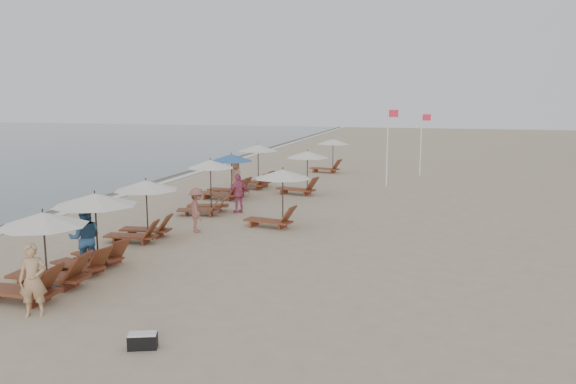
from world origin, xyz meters
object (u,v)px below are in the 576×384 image
(lounger_station_4, at_px, (226,178))
(flag_pole_near, at_px, (388,142))
(inland_station_0, at_px, (277,191))
(lounger_station_0, at_px, (36,257))
(beachgoer_mid_b, at_px, (197,210))
(beachgoer_far_a, at_px, (239,193))
(beachgoer_far_b, at_px, (235,177))
(lounger_station_2, at_px, (142,208))
(duffel_bag, at_px, (143,341))
(beachgoer_near, at_px, (33,280))
(lounger_station_3, at_px, (206,187))
(beachgoer_mid_a, at_px, (85,238))
(inland_station_2, at_px, (329,152))
(inland_station_1, at_px, (302,168))
(lounger_station_1, at_px, (91,226))
(lounger_station_5, at_px, (254,166))

(lounger_station_4, height_order, flag_pole_near, flag_pole_near)
(inland_station_0, bearing_deg, flag_pole_near, 74.25)
(lounger_station_0, bearing_deg, beachgoer_mid_b, 81.35)
(beachgoer_far_a, xyz_separation_m, beachgoer_far_b, (-1.90, 4.72, 0.04))
(lounger_station_0, bearing_deg, lounger_station_2, 92.47)
(duffel_bag, bearing_deg, beachgoer_near, 163.98)
(beachgoer_mid_b, xyz_separation_m, beachgoer_far_a, (0.29, 3.79, 0.02))
(lounger_station_4, bearing_deg, lounger_station_3, -81.50)
(lounger_station_2, xyz_separation_m, beachgoer_mid_b, (1.38, 1.58, -0.30))
(beachgoer_mid_a, distance_m, duffel_bag, 6.12)
(lounger_station_3, distance_m, inland_station_0, 4.01)
(lounger_station_2, bearing_deg, beachgoer_far_a, 72.75)
(duffel_bag, height_order, flag_pole_near, flag_pole_near)
(lounger_station_4, bearing_deg, inland_station_2, 74.11)
(inland_station_1, bearing_deg, duffel_bag, -86.20)
(lounger_station_1, distance_m, lounger_station_3, 8.40)
(lounger_station_3, distance_m, beachgoer_mid_a, 8.58)
(inland_station_0, bearing_deg, lounger_station_2, -140.95)
(beachgoer_far_a, bearing_deg, flag_pole_near, -166.27)
(duffel_bag, bearing_deg, inland_station_1, 93.80)
(lounger_station_3, height_order, beachgoer_far_b, lounger_station_3)
(lounger_station_2, xyz_separation_m, lounger_station_4, (-0.22, 8.81, -0.13))
(lounger_station_4, xyz_separation_m, beachgoer_far_a, (1.89, -3.44, -0.16))
(lounger_station_5, xyz_separation_m, inland_station_1, (3.05, -1.38, 0.15))
(beachgoer_far_b, bearing_deg, beachgoer_mid_b, -162.72)
(lounger_station_2, xyz_separation_m, beachgoer_far_b, (-0.23, 10.09, -0.24))
(lounger_station_3, distance_m, inland_station_2, 15.07)
(inland_station_2, bearing_deg, lounger_station_3, -99.67)
(inland_station_0, distance_m, flag_pole_near, 11.82)
(inland_station_2, xyz_separation_m, beachgoer_far_a, (-1.22, -14.38, -0.52))
(lounger_station_1, relative_size, lounger_station_3, 1.06)
(beachgoer_far_a, bearing_deg, lounger_station_1, 36.01)
(inland_station_0, xyz_separation_m, beachgoer_near, (-2.84, -10.34, -0.55))
(lounger_station_3, relative_size, duffel_bag, 3.75)
(beachgoer_near, height_order, flag_pole_near, flag_pole_near)
(lounger_station_1, relative_size, beachgoer_far_a, 1.51)
(lounger_station_5, distance_m, inland_station_1, 3.36)
(beachgoer_mid_b, relative_size, flag_pole_near, 0.37)
(lounger_station_0, xyz_separation_m, beachgoer_near, (0.91, -1.26, -0.14))
(lounger_station_5, xyz_separation_m, inland_station_2, (2.77, 7.52, 0.18))
(inland_station_1, distance_m, inland_station_2, 8.91)
(beachgoer_far_b, bearing_deg, inland_station_1, -70.89)
(beachgoer_mid_b, bearing_deg, lounger_station_0, 138.06)
(lounger_station_2, bearing_deg, lounger_station_3, 85.80)
(lounger_station_4, height_order, duffel_bag, lounger_station_4)
(lounger_station_3, xyz_separation_m, beachgoer_far_a, (1.31, 0.47, -0.30))
(lounger_station_5, relative_size, beachgoer_mid_b, 1.56)
(lounger_station_2, xyz_separation_m, flag_pole_near, (7.20, 14.58, 1.35))
(lounger_station_3, height_order, lounger_station_4, lounger_station_3)
(lounger_station_0, height_order, beachgoer_near, lounger_station_0)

